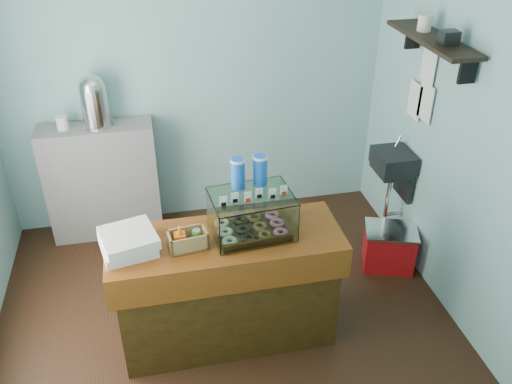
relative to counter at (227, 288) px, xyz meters
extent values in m
plane|color=black|center=(0.00, 0.25, -0.46)|extent=(3.50, 3.50, 0.00)
cube|color=#86BFC3|center=(0.00, 1.75, 0.94)|extent=(3.50, 0.04, 2.80)
cube|color=#86BFC3|center=(0.00, -1.25, 0.94)|extent=(3.50, 0.04, 2.80)
cube|color=#86BFC3|center=(1.75, 0.25, 0.94)|extent=(0.04, 3.00, 2.80)
cube|color=black|center=(1.58, 0.80, 0.44)|extent=(0.30, 0.35, 0.15)
cube|color=black|center=(1.71, 0.80, 0.24)|extent=(0.04, 0.30, 0.35)
cylinder|color=silver|center=(1.65, 0.90, 0.56)|extent=(0.02, 0.02, 0.12)
cylinder|color=silver|center=(1.58, 0.80, 0.09)|extent=(0.04, 0.04, 0.45)
cube|color=black|center=(1.60, 0.55, 1.54)|extent=(0.25, 1.00, 0.03)
cube|color=black|center=(1.67, 0.15, 1.44)|extent=(0.12, 0.03, 0.18)
cube|color=black|center=(1.67, 0.95, 1.44)|extent=(0.12, 0.03, 0.18)
cube|color=white|center=(1.73, 0.70, 0.99)|extent=(0.01, 0.21, 0.30)
cube|color=white|center=(1.73, 0.87, 0.94)|extent=(0.01, 0.21, 0.30)
cube|color=white|center=(1.73, 0.75, 1.29)|extent=(0.01, 0.21, 0.30)
cube|color=#482D0E|center=(0.00, 0.00, -0.04)|extent=(1.50, 0.56, 0.84)
cube|color=#4A2109|center=(0.00, 0.00, 0.41)|extent=(1.60, 0.60, 0.06)
cube|color=#4A2109|center=(0.00, -0.28, 0.29)|extent=(1.60, 0.04, 0.18)
cube|color=gray|center=(-0.90, 1.57, 0.09)|extent=(1.00, 0.32, 1.10)
cube|color=#33190F|center=(0.19, 0.03, 0.45)|extent=(0.51, 0.38, 0.02)
torus|color=silver|center=(0.02, -0.10, 0.48)|extent=(0.10, 0.10, 0.03)
torus|color=black|center=(0.14, -0.09, 0.48)|extent=(0.10, 0.10, 0.03)
torus|color=brown|center=(0.26, -0.08, 0.48)|extent=(0.10, 0.10, 0.03)
torus|color=pink|center=(0.38, -0.07, 0.48)|extent=(0.10, 0.10, 0.03)
torus|color=silver|center=(0.01, 0.01, 0.48)|extent=(0.10, 0.10, 0.03)
torus|color=black|center=(0.13, 0.02, 0.48)|extent=(0.10, 0.10, 0.03)
torus|color=brown|center=(0.25, 0.03, 0.48)|extent=(0.10, 0.10, 0.03)
torus|color=pink|center=(0.37, 0.04, 0.48)|extent=(0.10, 0.10, 0.03)
torus|color=silver|center=(0.00, 0.12, 0.48)|extent=(0.10, 0.10, 0.03)
torus|color=black|center=(0.12, 0.13, 0.48)|extent=(0.10, 0.10, 0.03)
torus|color=brown|center=(0.24, 0.14, 0.48)|extent=(0.10, 0.10, 0.03)
torus|color=pink|center=(0.36, 0.15, 0.48)|extent=(0.10, 0.10, 0.03)
cube|color=white|center=(0.20, -0.17, 0.59)|extent=(0.53, 0.05, 0.29)
cube|color=white|center=(0.17, 0.22, 0.59)|extent=(0.53, 0.05, 0.29)
cube|color=white|center=(-0.08, 0.01, 0.59)|extent=(0.04, 0.39, 0.29)
cube|color=white|center=(0.45, 0.05, 0.59)|extent=(0.04, 0.39, 0.29)
cube|color=white|center=(0.19, 0.03, 0.74)|extent=(0.58, 0.44, 0.01)
cube|color=white|center=(-0.01, -0.04, 0.77)|extent=(0.05, 0.01, 0.07)
cube|color=black|center=(-0.01, -0.04, 0.75)|extent=(0.03, 0.02, 0.02)
cube|color=white|center=(0.07, -0.03, 0.77)|extent=(0.05, 0.01, 0.07)
cube|color=black|center=(0.07, -0.03, 0.75)|extent=(0.03, 0.02, 0.02)
cube|color=white|center=(0.15, -0.03, 0.77)|extent=(0.05, 0.01, 0.07)
cube|color=#BA2B0E|center=(0.15, -0.03, 0.75)|extent=(0.03, 0.02, 0.02)
cube|color=white|center=(0.23, -0.02, 0.77)|extent=(0.05, 0.01, 0.07)
cube|color=black|center=(0.23, -0.02, 0.75)|extent=(0.03, 0.02, 0.02)
cube|color=white|center=(0.32, -0.01, 0.77)|extent=(0.05, 0.01, 0.07)
cube|color=black|center=(0.32, -0.01, 0.75)|extent=(0.03, 0.02, 0.02)
cube|color=white|center=(0.40, 0.00, 0.77)|extent=(0.05, 0.01, 0.07)
cube|color=#BA2B0E|center=(0.40, 0.00, 0.75)|extent=(0.03, 0.02, 0.02)
cylinder|color=blue|center=(0.12, 0.15, 0.85)|extent=(0.09, 0.09, 0.22)
cylinder|color=white|center=(0.12, 0.15, 0.95)|extent=(0.10, 0.10, 0.02)
cylinder|color=blue|center=(0.27, 0.16, 0.85)|extent=(0.09, 0.09, 0.22)
cylinder|color=white|center=(0.27, 0.16, 0.95)|extent=(0.10, 0.10, 0.02)
cube|color=#A38A51|center=(-0.26, -0.05, 0.45)|extent=(0.27, 0.18, 0.01)
cube|color=#A38A51|center=(-0.25, -0.12, 0.50)|extent=(0.25, 0.05, 0.12)
cube|color=#A38A51|center=(-0.26, 0.02, 0.50)|extent=(0.25, 0.05, 0.12)
cube|color=#A38A51|center=(-0.37, -0.06, 0.50)|extent=(0.03, 0.15, 0.12)
cube|color=#A38A51|center=(-0.14, -0.03, 0.50)|extent=(0.03, 0.15, 0.12)
imported|color=orange|center=(-0.30, -0.06, 0.54)|extent=(0.08, 0.08, 0.16)
cylinder|color=#3F8E26|center=(-0.20, -0.04, 0.50)|extent=(0.06, 0.06, 0.10)
cylinder|color=silver|center=(-0.20, -0.04, 0.56)|extent=(0.05, 0.05, 0.01)
cube|color=white|center=(-0.64, 0.01, 0.48)|extent=(0.39, 0.39, 0.07)
cube|color=white|center=(-0.63, 0.00, 0.54)|extent=(0.41, 0.41, 0.07)
cylinder|color=silver|center=(-0.86, 1.57, 0.65)|extent=(0.25, 0.25, 0.01)
cylinder|color=silver|center=(-0.86, 1.57, 0.82)|extent=(0.23, 0.23, 0.34)
sphere|color=silver|center=(-0.86, 1.57, 1.00)|extent=(0.23, 0.23, 0.23)
cube|color=red|center=(1.51, 0.52, -0.28)|extent=(0.50, 0.43, 0.37)
cube|color=silver|center=(1.51, 0.52, -0.08)|extent=(0.52, 0.46, 0.02)
camera|label=1|loc=(-0.41, -2.93, 2.62)|focal=38.00mm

